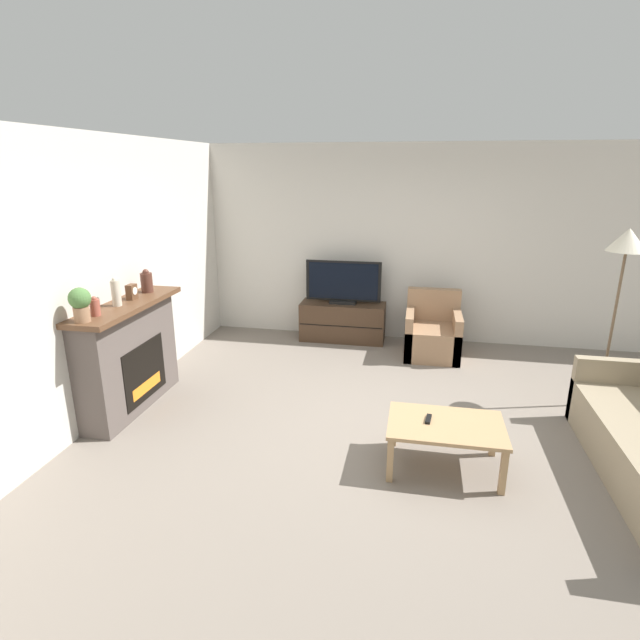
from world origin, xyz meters
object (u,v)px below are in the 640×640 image
at_px(potted_plant, 80,303).
at_px(mantel_vase_right, 147,282).
at_px(tv, 343,284).
at_px(mantel_vase_centre_left, 116,292).
at_px(fireplace, 129,355).
at_px(floor_lamp, 626,251).
at_px(mantel_vase_left, 95,307).
at_px(tv_stand, 343,322).
at_px(armchair, 432,335).
at_px(coffee_table, 446,429).
at_px(remote, 428,419).
at_px(mantel_clock, 132,292).

bearing_deg(potted_plant, mantel_vase_right, 90.00).
distance_m(mantel_vase_right, tv, 2.74).
distance_m(mantel_vase_centre_left, tv, 3.18).
bearing_deg(fireplace, floor_lamp, 11.63).
relative_size(mantel_vase_centre_left, tv, 0.26).
xyz_separation_m(mantel_vase_right, floor_lamp, (4.73, 0.53, 0.39)).
xyz_separation_m(mantel_vase_left, tv_stand, (1.79, 2.93, -0.93)).
bearing_deg(floor_lamp, mantel_vase_centre_left, -167.05).
relative_size(mantel_vase_left, armchair, 0.22).
relative_size(mantel_vase_right, coffee_table, 0.27).
bearing_deg(fireplace, remote, -9.22).
xyz_separation_m(armchair, remote, (-0.08, -2.61, 0.14)).
xyz_separation_m(mantel_vase_right, tv, (1.79, 2.04, -0.40)).
relative_size(fireplace, floor_lamp, 0.81).
relative_size(mantel_clock, remote, 0.98).
height_order(tv_stand, remote, tv_stand).
bearing_deg(coffee_table, armchair, 91.21).
height_order(tv_stand, floor_lamp, floor_lamp).
bearing_deg(tv, remote, -68.65).
distance_m(coffee_table, floor_lamp, 2.55).
bearing_deg(floor_lamp, coffee_table, -137.87).
bearing_deg(floor_lamp, armchair, 145.84).
relative_size(mantel_vase_left, potted_plant, 0.60).
height_order(potted_plant, tv_stand, potted_plant).
relative_size(mantel_vase_centre_left, armchair, 0.34).
relative_size(mantel_vase_left, tv_stand, 0.15).
height_order(mantel_vase_centre_left, potted_plant, potted_plant).
xyz_separation_m(mantel_vase_left, coffee_table, (3.09, -0.07, -0.84)).
height_order(mantel_vase_right, tv_stand, mantel_vase_right).
bearing_deg(mantel_vase_right, mantel_vase_centre_left, -90.00).
bearing_deg(fireplace, mantel_vase_left, -87.83).
distance_m(mantel_clock, tv_stand, 3.08).
xyz_separation_m(mantel_vase_left, tv, (1.79, 2.93, -0.37)).
xyz_separation_m(fireplace, mantel_vase_left, (0.02, -0.44, 0.63)).
xyz_separation_m(fireplace, tv, (1.81, 2.48, 0.26)).
xyz_separation_m(tv_stand, remote, (1.16, -2.97, 0.14)).
height_order(mantel_vase_left, coffee_table, mantel_vase_left).
relative_size(fireplace, coffee_table, 1.60).
distance_m(mantel_clock, coffee_table, 3.27).
distance_m(fireplace, coffee_table, 3.15).
relative_size(potted_plant, remote, 1.94).
xyz_separation_m(fireplace, coffee_table, (3.10, -0.51, -0.21)).
xyz_separation_m(mantel_vase_left, armchair, (3.03, 2.58, -0.92)).
bearing_deg(mantel_clock, mantel_vase_right, 90.15).
height_order(coffee_table, floor_lamp, floor_lamp).
relative_size(coffee_table, floor_lamp, 0.51).
bearing_deg(armchair, mantel_clock, -146.78).
height_order(mantel_vase_centre_left, mantel_clock, mantel_vase_centre_left).
bearing_deg(fireplace, tv, 54.01).
bearing_deg(remote, potted_plant, -170.10).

